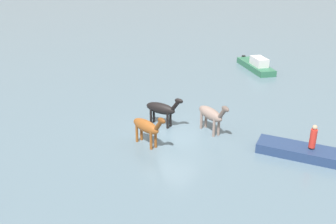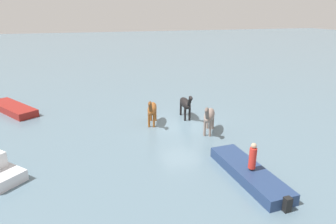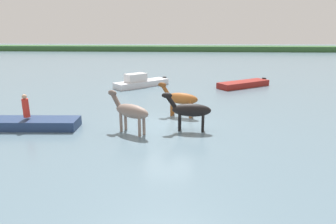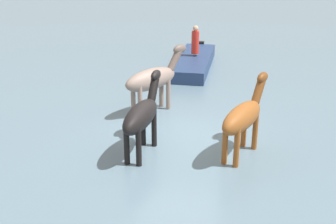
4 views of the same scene
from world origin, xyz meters
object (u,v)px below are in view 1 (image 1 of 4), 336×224
at_px(horse_lead, 162,109).
at_px(boat_skiff_near, 256,66).
at_px(horse_rear_stallion, 211,114).
at_px(person_watcher_seated, 313,137).
at_px(horse_dun_straggler, 147,127).
at_px(boat_tender_starboard, 307,154).

height_order(horse_lead, boat_skiff_near, horse_lead).
bearing_deg(horse_rear_stallion, person_watcher_seated, 28.18).
xyz_separation_m(horse_dun_straggler, person_watcher_seated, (-7.80, -2.58, 0.08)).
bearing_deg(horse_lead, horse_dun_straggler, -74.73).
bearing_deg(boat_tender_starboard, horse_dun_straggler, 16.02).
relative_size(horse_lead, boat_tender_starboard, 0.49).
height_order(horse_dun_straggler, person_watcher_seated, horse_dun_straggler).
distance_m(horse_lead, horse_dun_straggler, 2.55).
relative_size(boat_tender_starboard, boat_skiff_near, 1.08).
height_order(horse_rear_stallion, person_watcher_seated, horse_rear_stallion).
bearing_deg(person_watcher_seated, horse_dun_straggler, 18.29).
xyz_separation_m(boat_skiff_near, person_watcher_seated, (-6.58, 13.96, 0.82)).
relative_size(horse_lead, horse_rear_stallion, 1.04).
bearing_deg(person_watcher_seated, horse_lead, 0.50).
bearing_deg(boat_tender_starboard, boat_skiff_near, -67.90).
distance_m(boat_tender_starboard, person_watcher_seated, 0.98).
bearing_deg(horse_dun_straggler, horse_rear_stallion, 70.84).
height_order(horse_lead, boat_tender_starboard, horse_lead).
relative_size(horse_dun_straggler, boat_skiff_near, 0.53).
height_order(horse_dun_straggler, boat_tender_starboard, horse_dun_straggler).
relative_size(horse_rear_stallion, boat_tender_starboard, 0.47).
bearing_deg(horse_rear_stallion, horse_lead, -138.33).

